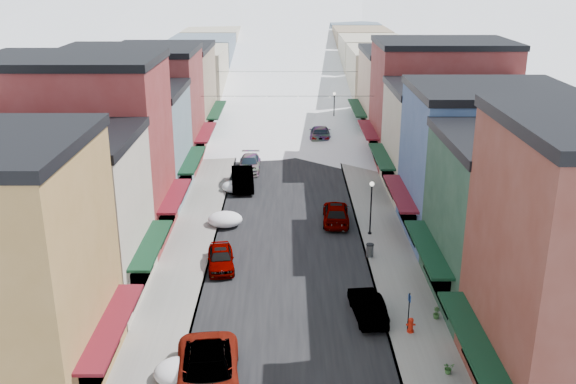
{
  "coord_description": "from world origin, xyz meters",
  "views": [
    {
      "loc": [
        -0.11,
        -20.04,
        17.7
      ],
      "look_at": [
        0.0,
        23.8,
        2.3
      ],
      "focal_mm": 40.0,
      "sensor_mm": 36.0,
      "label": 1
    }
  ],
  "objects_px": {
    "trash_can": "(370,250)",
    "streetlamp_near": "(371,201)",
    "car_green_sedan": "(368,306)",
    "fire_hydrant": "(411,325)",
    "car_white_suv": "(208,373)",
    "car_silver_sedan": "(221,258)",
    "car_dark_hatch": "(242,178)"
  },
  "relations": [
    {
      "from": "fire_hydrant",
      "to": "car_white_suv",
      "type": "bearing_deg",
      "value": -155.31
    },
    {
      "from": "car_silver_sedan",
      "to": "car_green_sedan",
      "type": "distance_m",
      "value": 10.29
    },
    {
      "from": "car_white_suv",
      "to": "fire_hydrant",
      "type": "xyz_separation_m",
      "value": [
        9.77,
        4.49,
        -0.32
      ]
    },
    {
      "from": "streetlamp_near",
      "to": "fire_hydrant",
      "type": "bearing_deg",
      "value": -87.76
    },
    {
      "from": "car_silver_sedan",
      "to": "streetlamp_near",
      "type": "relative_size",
      "value": 1.04
    },
    {
      "from": "fire_hydrant",
      "to": "car_silver_sedan",
      "type": "bearing_deg",
      "value": 143.45
    },
    {
      "from": "car_dark_hatch",
      "to": "fire_hydrant",
      "type": "bearing_deg",
      "value": -71.98
    },
    {
      "from": "car_silver_sedan",
      "to": "car_white_suv",
      "type": "bearing_deg",
      "value": -94.38
    },
    {
      "from": "car_dark_hatch",
      "to": "fire_hydrant",
      "type": "xyz_separation_m",
      "value": [
        10.03,
        -23.02,
        -0.33
      ]
    },
    {
      "from": "car_green_sedan",
      "to": "trash_can",
      "type": "height_order",
      "value": "car_green_sedan"
    },
    {
      "from": "car_white_suv",
      "to": "car_green_sedan",
      "type": "distance_m",
      "value": 9.98
    },
    {
      "from": "car_white_suv",
      "to": "streetlamp_near",
      "type": "relative_size",
      "value": 1.58
    },
    {
      "from": "car_silver_sedan",
      "to": "fire_hydrant",
      "type": "distance_m",
      "value": 12.93
    },
    {
      "from": "car_green_sedan",
      "to": "fire_hydrant",
      "type": "distance_m",
      "value": 2.65
    },
    {
      "from": "car_silver_sedan",
      "to": "streetlamp_near",
      "type": "height_order",
      "value": "streetlamp_near"
    },
    {
      "from": "streetlamp_near",
      "to": "trash_can",
      "type": "bearing_deg",
      "value": -97.2
    },
    {
      "from": "car_white_suv",
      "to": "car_dark_hatch",
      "type": "relative_size",
      "value": 1.17
    },
    {
      "from": "streetlamp_near",
      "to": "car_silver_sedan",
      "type": "bearing_deg",
      "value": -152.98
    },
    {
      "from": "car_white_suv",
      "to": "trash_can",
      "type": "xyz_separation_m",
      "value": [
        8.81,
        13.55,
        -0.26
      ]
    },
    {
      "from": "fire_hydrant",
      "to": "trash_can",
      "type": "xyz_separation_m",
      "value": [
        -0.97,
        9.06,
        0.06
      ]
    },
    {
      "from": "trash_can",
      "to": "car_silver_sedan",
      "type": "bearing_deg",
      "value": -171.81
    },
    {
      "from": "car_white_suv",
      "to": "streetlamp_near",
      "type": "bearing_deg",
      "value": 55.51
    },
    {
      "from": "car_green_sedan",
      "to": "trash_can",
      "type": "relative_size",
      "value": 4.8
    },
    {
      "from": "car_dark_hatch",
      "to": "streetlamp_near",
      "type": "distance_m",
      "value": 14.12
    },
    {
      "from": "trash_can",
      "to": "streetlamp_near",
      "type": "bearing_deg",
      "value": 82.8
    },
    {
      "from": "fire_hydrant",
      "to": "trash_can",
      "type": "relative_size",
      "value": 0.95
    },
    {
      "from": "fire_hydrant",
      "to": "car_green_sedan",
      "type": "bearing_deg",
      "value": 138.65
    },
    {
      "from": "car_green_sedan",
      "to": "streetlamp_near",
      "type": "bearing_deg",
      "value": -103.89
    },
    {
      "from": "streetlamp_near",
      "to": "car_green_sedan",
      "type": "bearing_deg",
      "value": -97.72
    },
    {
      "from": "trash_can",
      "to": "streetlamp_near",
      "type": "xyz_separation_m",
      "value": [
        0.47,
        3.69,
        1.98
      ]
    },
    {
      "from": "car_green_sedan",
      "to": "fire_hydrant",
      "type": "xyz_separation_m",
      "value": [
        1.99,
        -1.75,
        -0.15
      ]
    },
    {
      "from": "fire_hydrant",
      "to": "streetlamp_near",
      "type": "bearing_deg",
      "value": 92.24
    }
  ]
}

